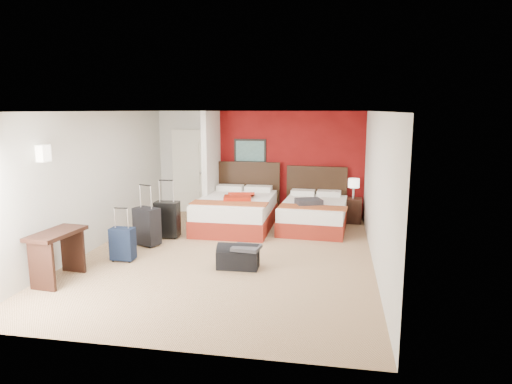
% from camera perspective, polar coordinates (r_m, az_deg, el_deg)
% --- Properties ---
extents(ground, '(6.50, 6.50, 0.00)m').
position_cam_1_polar(ground, '(8.09, -3.61, -7.91)').
color(ground, tan).
rests_on(ground, ground).
extents(room_walls, '(5.02, 6.52, 2.50)m').
position_cam_1_polar(room_walls, '(9.54, -9.89, 2.51)').
color(room_walls, silver).
rests_on(room_walls, ground).
extents(red_accent_panel, '(3.50, 0.04, 2.50)m').
position_cam_1_polar(red_accent_panel, '(10.82, 4.26, 3.52)').
color(red_accent_panel, maroon).
rests_on(red_accent_panel, ground).
extents(partition_wall, '(0.12, 1.20, 2.50)m').
position_cam_1_polar(partition_wall, '(10.54, -5.61, 3.31)').
color(partition_wall, silver).
rests_on(partition_wall, ground).
extents(entry_door, '(0.82, 0.06, 2.05)m').
position_cam_1_polar(entry_door, '(11.35, -8.44, 2.60)').
color(entry_door, silver).
rests_on(entry_door, ground).
extents(bed_left, '(1.53, 2.19, 0.66)m').
position_cam_1_polar(bed_left, '(9.85, -2.51, -2.59)').
color(bed_left, white).
rests_on(bed_left, ground).
extents(bed_right, '(1.46, 2.00, 0.58)m').
position_cam_1_polar(bed_right, '(9.85, 7.29, -2.90)').
color(bed_right, white).
rests_on(bed_right, ground).
extents(red_suitcase_open, '(0.70, 0.87, 0.10)m').
position_cam_1_polar(red_suitcase_open, '(9.66, -2.08, -0.56)').
color(red_suitcase_open, '#A01F0D').
rests_on(red_suitcase_open, bed_left).
extents(jacket_bundle, '(0.62, 0.56, 0.12)m').
position_cam_1_polar(jacket_bundle, '(9.49, 6.64, -1.24)').
color(jacket_bundle, '#353439').
rests_on(jacket_bundle, bed_right).
extents(nightstand, '(0.42, 0.42, 0.56)m').
position_cam_1_polar(nightstand, '(10.51, 12.08, -2.27)').
color(nightstand, black).
rests_on(nightstand, ground).
extents(table_lamp, '(0.30, 0.30, 0.45)m').
position_cam_1_polar(table_lamp, '(10.41, 12.18, 0.42)').
color(table_lamp, beige).
rests_on(table_lamp, nightstand).
extents(suitcase_black, '(0.48, 0.31, 0.70)m').
position_cam_1_polar(suitcase_black, '(9.21, -11.10, -3.54)').
color(suitcase_black, black).
rests_on(suitcase_black, ground).
extents(suitcase_charcoal, '(0.54, 0.45, 0.69)m').
position_cam_1_polar(suitcase_charcoal, '(8.78, -13.56, -4.37)').
color(suitcase_charcoal, black).
rests_on(suitcase_charcoal, ground).
extents(suitcase_navy, '(0.39, 0.24, 0.54)m').
position_cam_1_polar(suitcase_navy, '(8.02, -16.42, -6.46)').
color(suitcase_navy, '#101B32').
rests_on(suitcase_navy, ground).
extents(duffel_bag, '(0.67, 0.38, 0.34)m').
position_cam_1_polar(duffel_bag, '(7.39, -2.27, -8.30)').
color(duffel_bag, black).
rests_on(duffel_bag, ground).
extents(jacket_draped, '(0.47, 0.41, 0.06)m').
position_cam_1_polar(jacket_draped, '(7.26, -1.20, -7.03)').
color(jacket_draped, '#39393E').
rests_on(jacket_draped, duffel_bag).
extents(desk, '(0.54, 0.95, 0.76)m').
position_cam_1_polar(desk, '(7.42, -23.66, -7.41)').
color(desk, black).
rests_on(desk, ground).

